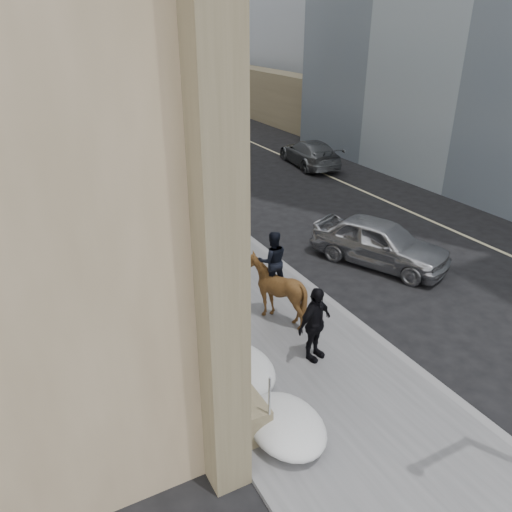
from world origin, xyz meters
The scene contains 14 objects.
ground centered at (0.00, 0.00, 0.00)m, with size 140.00×140.00×0.00m, color black.
sidewalk centered at (0.00, 10.00, 0.06)m, with size 5.00×80.00×0.12m, color #525154.
curb centered at (2.62, 10.00, 0.06)m, with size 0.24×80.00×0.12m, color slate.
lane_line centered at (10.50, 10.00, 0.01)m, with size 0.15×70.00×0.01m, color #BFB78C.
far_podium centered at (15.50, 10.00, 2.00)m, with size 2.00×80.00×4.00m, color brown.
streetlight_mid centered at (2.74, 14.00, 4.58)m, with size 1.71×0.24×8.00m.
streetlight_far centered at (2.74, 34.00, 4.58)m, with size 1.71×0.24×8.00m.
traffic_signal centered at (2.07, 22.00, 4.00)m, with size 4.10×0.22×6.00m.
snow_bank centered at (-1.42, 8.11, 0.47)m, with size 1.70×18.10×0.76m.
mounted_horse_left centered at (-0.23, 5.53, 1.32)m, with size 1.97×2.99×2.81m.
mounted_horse_right centered at (0.62, 2.08, 1.19)m, with size 1.92×2.05×2.60m.
pedestrian centered at (0.57, -0.04, 1.12)m, with size 1.17×0.49×2.00m, color black.
car_silver centered at (5.75, 3.58, 0.83)m, with size 1.95×4.85×1.65m, color #9D9FA4.
car_grey centered at (10.71, 15.60, 0.75)m, with size 2.10×5.17×1.50m, color #53575A.
Camera 1 is at (-5.52, -8.51, 7.95)m, focal length 35.00 mm.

